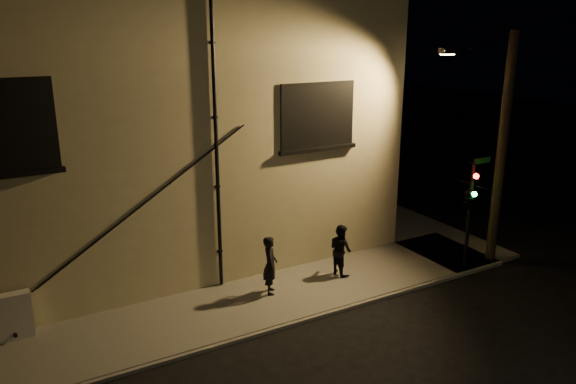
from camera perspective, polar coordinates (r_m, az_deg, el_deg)
ground at (r=15.81m, az=3.71°, el=-12.38°), size 90.00×90.00×0.00m
sidewalk at (r=19.74m, az=-0.34°, el=-6.02°), size 21.00×16.00×0.12m
building at (r=21.27m, az=-16.70°, el=7.13°), size 16.20×12.23×8.80m
pedestrian_a at (r=16.36m, az=-1.82°, el=-7.43°), size 0.65×0.75×1.75m
pedestrian_b at (r=17.66m, az=5.36°, el=-5.84°), size 0.66×0.82×1.63m
traffic_signal at (r=18.33m, az=17.94°, el=-0.48°), size 1.21×2.09×3.56m
streetlamp_pole at (r=19.10m, az=20.64°, el=4.42°), size 2.03×1.40×7.52m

